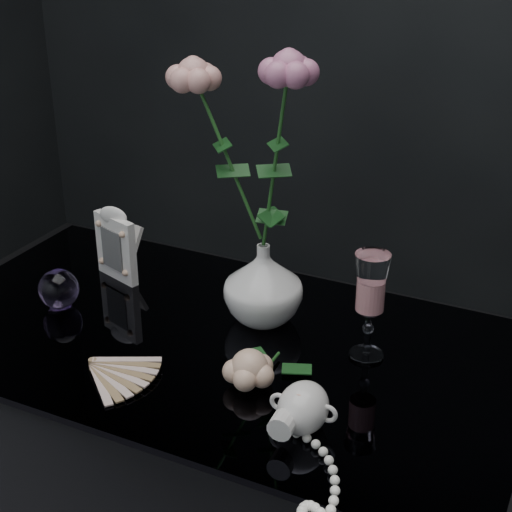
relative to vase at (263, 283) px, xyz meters
The scene contains 9 objects.
table 0.47m from the vase, 118.10° to the right, with size 1.05×0.58×0.76m.
vase is the anchor object (origin of this frame).
wine_glass 0.21m from the vase, ahead, with size 0.06×0.06×0.19m, color white, non-canonical shape.
picture_frame 0.33m from the vase, behind, with size 0.11×0.09×0.15m, color white, non-canonical shape.
paperweight 0.38m from the vase, 161.44° to the right, with size 0.07×0.07×0.07m, color #9F7BC7, non-canonical shape.
paper_fan 0.32m from the vase, 124.06° to the right, with size 0.22×0.17×0.02m, color beige, non-canonical shape.
loose_rose 0.21m from the vase, 70.56° to the right, with size 0.14×0.18×0.06m, color beige, non-canonical shape.
pearl_jar 0.31m from the vase, 54.07° to the right, with size 0.25×0.26×0.07m, color white, non-canonical shape.
roses 0.26m from the vase, behind, with size 0.24×0.10×0.38m.
Camera 1 is at (0.57, -0.95, 1.47)m, focal length 55.00 mm.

